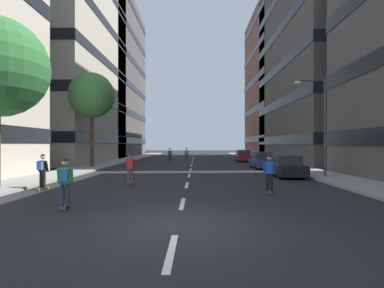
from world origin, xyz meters
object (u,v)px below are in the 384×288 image
Objects in this scene: skater_0 at (187,154)px; skater_2 at (170,154)px; parked_car_far at (262,161)px; street_tree_mid at (92,96)px; skater_5 at (130,167)px; parked_car_mid at (243,156)px; parked_car_near at (285,167)px; streetlamp_right at (320,116)px; skater_1 at (65,180)px; skater_3 at (42,169)px; skater_4 at (269,172)px.

skater_0 and skater_2 have the same top height.
street_tree_mid is at bearing 178.75° from parked_car_far.
parked_car_mid is at bearing 66.39° from skater_5.
skater_2 reaches higher than parked_car_far.
streetlamp_right is (2.09, -0.68, 3.44)m from parked_car_near.
parked_car_near is at bearing -90.00° from parked_car_far.
skater_1 is (-10.77, -28.82, 0.32)m from parked_car_mid.
skater_2 is at bearing 79.65° from skater_3.
skater_0 is 25.86m from skater_3.
parked_car_far is 0.68× the size of streetlamp_right.
street_tree_mid is 20.18m from streetlamp_right.
skater_1 reaches higher than parked_car_mid.
parked_car_near is 20.42m from skater_0.
skater_1 is 5.21m from skater_3.
skater_0 is at bearing 176.21° from parked_car_mid.
skater_1 and skater_3 have the same top height.
streetlamp_right is at bearing -18.01° from parked_car_near.
skater_2 is at bearing -137.50° from skater_0.
skater_4 is 7.58m from skater_5.
skater_1 is at bearing -156.17° from skater_4.
streetlamp_right is 3.65× the size of skater_3.
skater_4 is (-2.79, -6.79, 0.29)m from parked_car_near.
skater_0 is at bearing 100.31° from skater_4.
skater_3 is at bearing -100.35° from skater_2.
skater_0 is 1.00× the size of skater_3.
skater_2 is (-11.67, 17.75, -3.12)m from streetlamp_right.
street_tree_mid is at bearing -145.57° from parked_car_mid.
skater_5 is at bearing 81.84° from skater_1.
parked_car_far is 2.47× the size of skater_5.
streetlamp_right reaches higher than parked_car_near.
skater_3 is 1.00× the size of skater_4.
skater_3 is (-3.04, 4.24, 0.00)m from skater_1.
parked_car_near is 7.35m from skater_4.
skater_3 is at bearing -156.23° from parked_car_near.
skater_0 is at bearing 111.50° from parked_car_near.
skater_4 and skater_5 have the same top height.
parked_car_far is 2.47× the size of skater_3.
skater_3 is (-13.81, -6.08, 0.32)m from parked_car_near.
skater_2 is 23.53m from skater_3.
skater_2 and skater_3 have the same top height.
skater_4 is at bearing -101.40° from parked_car_far.
skater_5 is at bearing -131.55° from parked_car_far.
parked_car_near is 18.50m from parked_car_mid.
skater_1 is at bearing -136.23° from parked_car_near.
skater_0 is at bearing 115.95° from streetlamp_right.
street_tree_mid is 5.04× the size of skater_4.
skater_5 is at bearing 159.24° from skater_4.
skater_5 is (-0.30, -21.17, -0.03)m from skater_2.
skater_5 is (-7.09, 2.69, 0.00)m from skater_4.
street_tree_mid reaches higher than skater_1.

